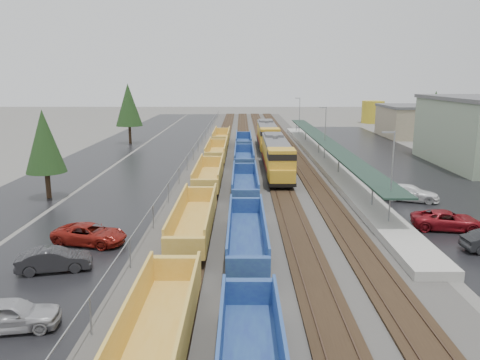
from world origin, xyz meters
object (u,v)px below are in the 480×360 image
object	(u,v)px
locomotive_trail	(267,136)
parked_car_west_c	(90,234)
well_string_blue	(246,205)
locomotive_lead	(277,156)
parked_car_east_b	(447,220)
parked_car_east_c	(410,193)
parked_car_west_a	(11,315)
storage_tank	(373,112)
parked_car_west_b	(54,260)
well_string_yellow	(203,195)

from	to	relation	value
locomotive_trail	parked_car_west_c	distance (m)	48.37
well_string_blue	parked_car_west_c	xyz separation A→B (m)	(-11.55, -6.60, -0.40)
locomotive_lead	parked_car_east_b	world-z (taller)	locomotive_lead
locomotive_trail	parked_car_east_c	xyz separation A→B (m)	(12.41, -33.39, -1.61)
locomotive_trail	parked_car_west_a	distance (m)	59.87
locomotive_lead	storage_tank	world-z (taller)	storage_tank
well_string_blue	parked_car_east_c	distance (m)	17.41
storage_tank	parked_car_west_c	distance (m)	104.27
well_string_blue	parked_car_west_b	xyz separation A→B (m)	(-12.24, -11.53, -0.40)
storage_tank	parked_car_west_a	world-z (taller)	storage_tank
well_string_yellow	parked_car_east_c	xyz separation A→B (m)	(20.41, 2.23, -0.41)
storage_tank	parked_car_east_c	bearing A→B (deg)	-102.79
locomotive_lead	parked_car_west_c	bearing A→B (deg)	-122.12
storage_tank	parked_car_west_b	bearing A→B (deg)	-115.57
well_string_blue	storage_tank	bearing A→B (deg)	68.15
parked_car_east_c	parked_car_west_c	bearing A→B (deg)	132.54
locomotive_trail	parked_car_west_b	xyz separation A→B (m)	(-16.24, -50.71, -1.66)
parked_car_west_a	parked_car_east_b	bearing A→B (deg)	-70.62
locomotive_lead	parked_car_west_c	size ratio (longest dim) A/B	3.67
parked_car_west_b	storage_tank	bearing A→B (deg)	-39.36
well_string_blue	parked_car_west_c	size ratio (longest dim) A/B	17.44
locomotive_trail	storage_tank	size ratio (longest dim) A/B	3.40
parked_car_west_b	parked_car_east_b	bearing A→B (deg)	-87.41
locomotive_lead	parked_car_east_c	size ratio (longest dim) A/B	3.65
parked_car_west_a	parked_car_east_c	size ratio (longest dim) A/B	0.85
parked_car_west_b	locomotive_lead	bearing A→B (deg)	-42.45
storage_tank	parked_car_east_c	world-z (taller)	storage_tank
storage_tank	parked_car_west_c	xyz separation A→B (m)	(-46.35, -93.37, -2.18)
parked_car_east_b	parked_car_west_a	bearing A→B (deg)	127.72
storage_tank	parked_car_east_b	bearing A→B (deg)	-101.66
parked_car_west_c	parked_car_east_b	world-z (taller)	parked_car_east_b
well_string_yellow	parked_car_east_c	size ratio (longest dim) A/B	18.09
locomotive_lead	storage_tank	xyz separation A→B (m)	(30.80, 68.60, 0.53)
parked_car_west_a	parked_car_west_b	world-z (taller)	parked_car_west_a
parked_car_west_b	parked_car_west_c	world-z (taller)	parked_car_west_c
locomotive_lead	parked_car_west_c	xyz separation A→B (m)	(-15.55, -24.78, -1.65)
parked_car_east_b	parked_car_west_c	bearing A→B (deg)	105.76
parked_car_east_c	storage_tank	bearing A→B (deg)	5.86
storage_tank	parked_car_west_c	world-z (taller)	storage_tank
locomotive_lead	locomotive_trail	world-z (taller)	same
locomotive_trail	parked_car_east_b	xyz separation A→B (m)	(12.24, -42.34, -1.64)
parked_car_east_b	storage_tank	bearing A→B (deg)	-2.95
parked_car_east_b	well_string_blue	bearing A→B (deg)	87.70
well_string_yellow	locomotive_trail	bearing A→B (deg)	77.34
locomotive_lead	well_string_blue	size ratio (longest dim) A/B	0.21
locomotive_trail	parked_car_west_b	distance (m)	53.27
locomotive_trail	well_string_blue	distance (m)	39.40
parked_car_west_a	well_string_yellow	bearing A→B (deg)	-28.56
parked_car_west_a	locomotive_lead	bearing A→B (deg)	-32.62
parked_car_west_a	locomotive_trail	bearing A→B (deg)	-24.74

